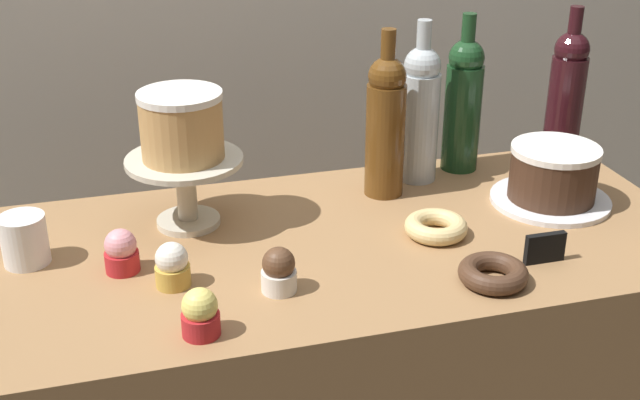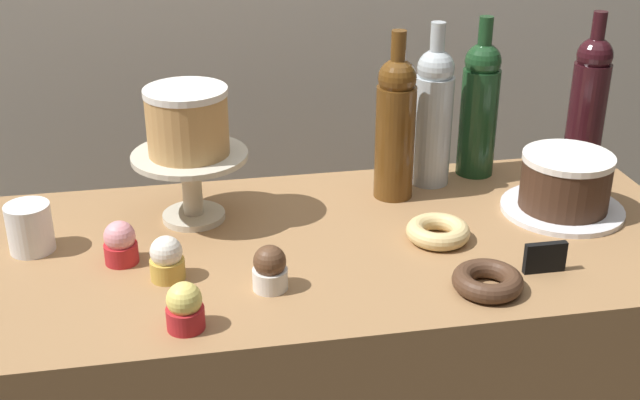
% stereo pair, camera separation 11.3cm
% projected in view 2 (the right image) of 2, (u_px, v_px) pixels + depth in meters
% --- Properties ---
extents(cake_stand_pedestal, '(0.21, 0.21, 0.13)m').
position_uv_depth(cake_stand_pedestal, '(191.00, 175.00, 1.50)').
color(cake_stand_pedestal, beige).
rests_on(cake_stand_pedestal, display_counter).
extents(white_layer_cake, '(0.15, 0.15, 0.12)m').
position_uv_depth(white_layer_cake, '(187.00, 121.00, 1.46)').
color(white_layer_cake, tan).
rests_on(white_layer_cake, cake_stand_pedestal).
extents(silver_serving_platter, '(0.23, 0.23, 0.01)m').
position_uv_depth(silver_serving_platter, '(562.00, 209.00, 1.56)').
color(silver_serving_platter, white).
rests_on(silver_serving_platter, display_counter).
extents(chocolate_round_cake, '(0.17, 0.17, 0.10)m').
position_uv_depth(chocolate_round_cake, '(566.00, 181.00, 1.54)').
color(chocolate_round_cake, '#3D2619').
rests_on(chocolate_round_cake, silver_serving_platter).
extents(wine_bottle_clear, '(0.08, 0.08, 0.33)m').
position_uv_depth(wine_bottle_clear, '(433.00, 114.00, 1.63)').
color(wine_bottle_clear, '#B2BCC1').
rests_on(wine_bottle_clear, display_counter).
extents(wine_bottle_amber, '(0.08, 0.08, 0.33)m').
position_uv_depth(wine_bottle_amber, '(395.00, 126.00, 1.57)').
color(wine_bottle_amber, '#5B3814').
rests_on(wine_bottle_amber, display_counter).
extents(wine_bottle_dark_red, '(0.08, 0.08, 0.33)m').
position_uv_depth(wine_bottle_dark_red, '(589.00, 100.00, 1.71)').
color(wine_bottle_dark_red, black).
rests_on(wine_bottle_dark_red, display_counter).
extents(wine_bottle_green, '(0.08, 0.08, 0.33)m').
position_uv_depth(wine_bottle_green, '(479.00, 106.00, 1.67)').
color(wine_bottle_green, '#193D1E').
rests_on(wine_bottle_green, display_counter).
extents(cupcake_lemon, '(0.06, 0.06, 0.07)m').
position_uv_depth(cupcake_lemon, '(185.00, 307.00, 1.20)').
color(cupcake_lemon, red).
rests_on(cupcake_lemon, display_counter).
extents(cupcake_vanilla, '(0.06, 0.06, 0.07)m').
position_uv_depth(cupcake_vanilla, '(167.00, 259.00, 1.33)').
color(cupcake_vanilla, gold).
rests_on(cupcake_vanilla, display_counter).
extents(cupcake_chocolate, '(0.06, 0.06, 0.07)m').
position_uv_depth(cupcake_chocolate, '(270.00, 269.00, 1.30)').
color(cupcake_chocolate, white).
rests_on(cupcake_chocolate, display_counter).
extents(cupcake_strawberry, '(0.06, 0.06, 0.07)m').
position_uv_depth(cupcake_strawberry, '(120.00, 243.00, 1.37)').
color(cupcake_strawberry, red).
rests_on(cupcake_strawberry, display_counter).
extents(donut_chocolate, '(0.11, 0.11, 0.03)m').
position_uv_depth(donut_chocolate, '(488.00, 281.00, 1.30)').
color(donut_chocolate, '#472D1E').
rests_on(donut_chocolate, display_counter).
extents(donut_glazed, '(0.11, 0.11, 0.03)m').
position_uv_depth(donut_glazed, '(438.00, 231.00, 1.45)').
color(donut_glazed, '#E0C17F').
rests_on(donut_glazed, display_counter).
extents(price_sign_chalkboard, '(0.07, 0.01, 0.05)m').
position_uv_depth(price_sign_chalkboard, '(545.00, 257.00, 1.35)').
color(price_sign_chalkboard, black).
rests_on(price_sign_chalkboard, display_counter).
extents(coffee_cup_ceramic, '(0.08, 0.08, 0.08)m').
position_uv_depth(coffee_cup_ceramic, '(30.00, 228.00, 1.41)').
color(coffee_cup_ceramic, white).
rests_on(coffee_cup_ceramic, display_counter).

